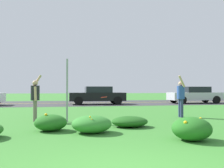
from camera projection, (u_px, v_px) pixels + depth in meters
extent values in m
plane|color=#387A2D|center=(83.00, 114.00, 13.17)|extent=(120.00, 120.00, 0.00)
cube|color=#38383A|center=(75.00, 103.00, 22.82)|extent=(120.00, 9.06, 0.01)
cube|color=yellow|center=(75.00, 103.00, 22.82)|extent=(120.00, 0.16, 0.00)
ellipsoid|color=#1E5619|center=(130.00, 122.00, 8.58)|extent=(1.22, 1.04, 0.35)
sphere|color=yellow|center=(124.00, 119.00, 8.89)|extent=(0.07, 0.07, 0.07)
sphere|color=yellow|center=(133.00, 119.00, 8.85)|extent=(0.08, 0.08, 0.08)
sphere|color=yellow|center=(116.00, 120.00, 8.60)|extent=(0.08, 0.08, 0.08)
ellipsoid|color=#23661E|center=(51.00, 123.00, 7.77)|extent=(0.97, 0.96, 0.49)
sphere|color=yellow|center=(47.00, 116.00, 8.15)|extent=(0.06, 0.06, 0.06)
sphere|color=yellow|center=(45.00, 122.00, 7.68)|extent=(0.08, 0.08, 0.08)
sphere|color=yellow|center=(46.00, 115.00, 7.64)|extent=(0.08, 0.08, 0.08)
sphere|color=yellow|center=(43.00, 119.00, 8.03)|extent=(0.07, 0.07, 0.07)
ellipsoid|color=#337F2D|center=(92.00, 124.00, 7.42)|extent=(1.15, 1.08, 0.50)
sphere|color=yellow|center=(86.00, 121.00, 7.57)|extent=(0.05, 0.05, 0.05)
sphere|color=yellow|center=(90.00, 117.00, 7.07)|extent=(0.05, 0.05, 0.05)
sphere|color=yellow|center=(78.00, 119.00, 7.64)|extent=(0.08, 0.08, 0.08)
sphere|color=yellow|center=(86.00, 123.00, 7.30)|extent=(0.07, 0.07, 0.07)
sphere|color=yellow|center=(92.00, 120.00, 7.07)|extent=(0.06, 0.06, 0.06)
ellipsoid|color=#23661E|center=(192.00, 129.00, 6.33)|extent=(0.96, 1.00, 0.57)
sphere|color=yellow|center=(197.00, 126.00, 6.43)|extent=(0.08, 0.08, 0.08)
sphere|color=yellow|center=(180.00, 123.00, 6.57)|extent=(0.05, 0.05, 0.05)
sphere|color=yellow|center=(201.00, 118.00, 6.28)|extent=(0.06, 0.06, 0.06)
sphere|color=yellow|center=(185.00, 122.00, 6.05)|extent=(0.08, 0.08, 0.08)
sphere|color=yellow|center=(193.00, 125.00, 6.13)|extent=(0.08, 0.08, 0.08)
cube|color=#93969B|center=(67.00, 90.00, 9.87)|extent=(0.07, 0.10, 2.41)
cylinder|color=#232328|center=(35.00, 93.00, 10.09)|extent=(0.34, 0.34, 0.58)
sphere|color=tan|center=(35.00, 83.00, 10.10)|extent=(0.21, 0.21, 0.21)
cylinder|color=#726B5B|center=(35.00, 111.00, 10.16)|extent=(0.14, 0.14, 0.81)
cylinder|color=#726B5B|center=(35.00, 111.00, 10.00)|extent=(0.14, 0.14, 0.81)
cylinder|color=tan|center=(37.00, 81.00, 10.31)|extent=(0.37, 0.11, 0.51)
cylinder|color=tan|center=(35.00, 94.00, 9.90)|extent=(0.11, 0.10, 0.55)
cylinder|color=#2D4C9E|center=(181.00, 92.00, 11.52)|extent=(0.34, 0.34, 0.58)
sphere|color=tan|center=(181.00, 84.00, 11.53)|extent=(0.21, 0.21, 0.21)
cylinder|color=navy|center=(182.00, 108.00, 11.42)|extent=(0.14, 0.14, 0.82)
cylinder|color=navy|center=(180.00, 108.00, 11.59)|extent=(0.14, 0.14, 0.82)
cylinder|color=tan|center=(182.00, 81.00, 11.32)|extent=(0.33, 0.11, 0.53)
cylinder|color=tan|center=(178.00, 93.00, 11.71)|extent=(0.11, 0.10, 0.55)
cylinder|color=red|center=(104.00, 97.00, 10.72)|extent=(0.25, 0.24, 0.06)
torus|color=red|center=(104.00, 97.00, 10.72)|extent=(0.25, 0.25, 0.06)
cube|color=#B7BABF|center=(194.00, 96.00, 22.68)|extent=(4.50, 1.82, 0.66)
cube|color=black|center=(195.00, 90.00, 22.71)|extent=(2.10, 1.64, 0.52)
cylinder|color=black|center=(183.00, 100.00, 21.52)|extent=(0.66, 0.22, 0.66)
cylinder|color=black|center=(174.00, 99.00, 23.27)|extent=(0.66, 0.22, 0.66)
cylinder|color=black|center=(216.00, 100.00, 22.07)|extent=(0.66, 0.22, 0.66)
cylinder|color=black|center=(205.00, 99.00, 23.83)|extent=(0.66, 0.22, 0.66)
cube|color=black|center=(97.00, 97.00, 21.13)|extent=(4.50, 1.82, 0.66)
cube|color=black|center=(98.00, 90.00, 21.16)|extent=(2.10, 1.64, 0.52)
cylinder|color=black|center=(79.00, 101.00, 19.97)|extent=(0.66, 0.22, 0.66)
cylinder|color=black|center=(77.00, 100.00, 21.72)|extent=(0.66, 0.22, 0.66)
cylinder|color=black|center=(118.00, 101.00, 20.53)|extent=(0.66, 0.22, 0.66)
cylinder|color=black|center=(114.00, 100.00, 22.28)|extent=(0.66, 0.22, 0.66)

